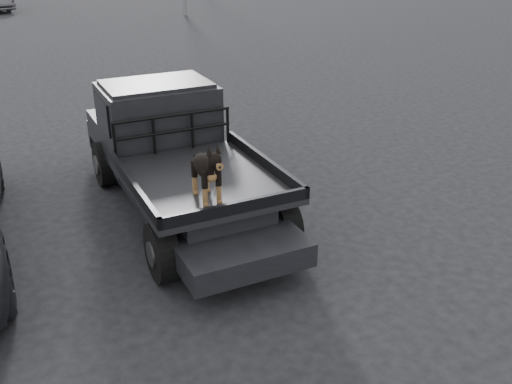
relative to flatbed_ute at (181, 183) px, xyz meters
name	(u,v)px	position (x,y,z in m)	size (l,w,h in m)	color
ground	(172,283)	(-0.78, -1.85, -0.46)	(120.00, 120.00, 0.00)	black
flatbed_ute	(181,183)	(0.00, 0.00, 0.00)	(2.00, 5.40, 0.92)	black
ute_cab	(158,109)	(0.00, 0.95, 0.90)	(1.72, 1.30, 0.88)	black
headache_rack	(173,133)	(0.00, 0.20, 0.74)	(1.80, 0.08, 0.55)	black
dog	(206,171)	(-0.17, -1.58, 0.83)	(0.32, 0.60, 0.74)	black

